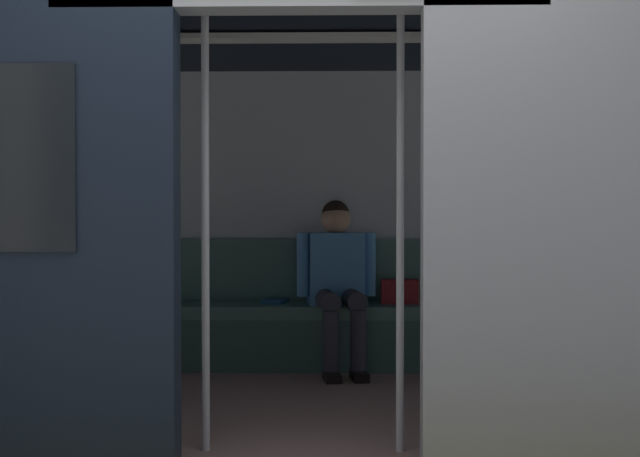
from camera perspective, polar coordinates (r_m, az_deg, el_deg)
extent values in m
cube|color=#ADAFB5|center=(3.55, 15.01, 0.51)|extent=(1.01, 0.12, 2.12)
cube|color=black|center=(3.55, 15.07, 4.62)|extent=(0.55, 0.02, 0.55)
cube|color=black|center=(4.95, -0.69, 13.77)|extent=(6.40, 2.88, 0.12)
cube|color=gray|center=(4.95, -0.68, -11.62)|extent=(6.08, 2.72, 0.01)
cube|color=silver|center=(6.19, -0.26, 0.78)|extent=(6.08, 0.10, 2.12)
cube|color=#4C7566|center=(6.15, -0.28, -2.80)|extent=(3.52, 0.06, 0.45)
cube|color=white|center=(4.93, -0.69, 12.75)|extent=(4.48, 0.16, 0.03)
cube|color=#4C7566|center=(5.95, -0.33, -5.53)|extent=(2.99, 0.44, 0.09)
cube|color=#39574C|center=(5.78, -0.39, -7.99)|extent=(2.99, 0.04, 0.36)
cube|color=#4C8CC6|center=(5.90, 1.07, -2.71)|extent=(0.41, 0.27, 0.50)
sphere|color=tan|center=(5.89, 1.07, 0.63)|extent=(0.21, 0.21, 0.21)
sphere|color=black|center=(5.90, 1.06, 0.99)|extent=(0.19, 0.19, 0.19)
cylinder|color=#4C8CC6|center=(5.91, 3.37, -2.42)|extent=(0.08, 0.08, 0.44)
cylinder|color=#4C8CC6|center=(5.84, -1.17, -2.46)|extent=(0.08, 0.08, 0.44)
cylinder|color=#2D2D38|center=(5.74, 2.25, -4.83)|extent=(0.19, 0.42, 0.14)
cylinder|color=#2D2D38|center=(5.71, 0.46, -4.86)|extent=(0.19, 0.42, 0.14)
cylinder|color=#2D2D38|center=(5.57, 2.59, -7.66)|extent=(0.10, 0.10, 0.41)
cylinder|color=#2D2D38|center=(5.55, 0.74, -7.70)|extent=(0.10, 0.10, 0.41)
cube|color=black|center=(5.56, 2.67, -9.94)|extent=(0.13, 0.23, 0.06)
cube|color=black|center=(5.54, 0.81, -10.00)|extent=(0.13, 0.23, 0.06)
cube|color=maroon|center=(5.98, 5.38, -4.26)|extent=(0.26, 0.14, 0.17)
cube|color=maroon|center=(5.90, 5.44, -4.41)|extent=(0.02, 0.01, 0.14)
cube|color=#26598C|center=(6.00, -3.07, -4.92)|extent=(0.19, 0.25, 0.03)
cylinder|color=silver|center=(3.88, -7.75, 0.44)|extent=(0.04, 0.04, 2.10)
cylinder|color=silver|center=(3.85, 5.44, 0.44)|extent=(0.04, 0.04, 2.10)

